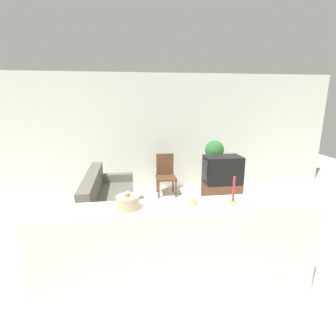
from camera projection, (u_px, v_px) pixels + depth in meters
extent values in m
plane|color=beige|center=(173.00, 275.00, 3.26)|extent=(14.00, 14.00, 0.00)
cube|color=silver|center=(149.00, 133.00, 6.20)|extent=(9.00, 0.06, 2.70)
cube|color=#605B51|center=(111.00, 209.00, 4.65)|extent=(0.81, 1.90, 0.47)
cube|color=#605B51|center=(92.00, 186.00, 4.50)|extent=(0.20, 1.90, 0.40)
cube|color=#605B51|center=(108.00, 228.00, 3.80)|extent=(0.81, 0.16, 0.63)
cube|color=#605B51|center=(114.00, 188.00, 5.46)|extent=(0.81, 0.16, 0.63)
cube|color=brown|center=(221.00, 195.00, 5.24)|extent=(0.70, 0.48, 0.52)
cube|color=black|center=(223.00, 170.00, 5.11)|extent=(0.70, 0.46, 0.54)
cube|color=black|center=(205.00, 170.00, 5.06)|extent=(0.02, 0.38, 0.42)
cube|color=brown|center=(166.00, 178.00, 5.89)|extent=(0.44, 0.44, 0.04)
cube|color=brown|center=(165.00, 164.00, 6.02)|extent=(0.40, 0.04, 0.50)
cylinder|color=brown|center=(159.00, 190.00, 5.74)|extent=(0.04, 0.04, 0.38)
cylinder|color=brown|center=(176.00, 189.00, 5.79)|extent=(0.04, 0.04, 0.38)
cylinder|color=brown|center=(157.00, 185.00, 6.10)|extent=(0.04, 0.04, 0.38)
cylinder|color=brown|center=(173.00, 184.00, 6.16)|extent=(0.04, 0.04, 0.38)
cylinder|color=brown|center=(213.00, 179.00, 5.98)|extent=(0.19, 0.19, 0.72)
cylinder|color=#4C4C51|center=(214.00, 161.00, 5.88)|extent=(0.28, 0.28, 0.13)
sphere|color=#2D7033|center=(214.00, 150.00, 5.81)|extent=(0.42, 0.42, 0.42)
cube|color=silver|center=(179.00, 252.00, 2.81)|extent=(2.95, 0.44, 1.07)
cylinder|color=tan|center=(128.00, 202.00, 2.59)|extent=(0.23, 0.23, 0.13)
sphere|color=tan|center=(127.00, 194.00, 2.56)|extent=(0.05, 0.05, 0.05)
cylinder|color=tan|center=(193.00, 201.00, 2.69)|extent=(0.09, 0.09, 0.07)
cylinder|color=#B7933D|center=(233.00, 201.00, 2.76)|extent=(0.07, 0.07, 0.02)
cylinder|color=#B7282D|center=(234.00, 189.00, 2.72)|extent=(0.02, 0.02, 0.27)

